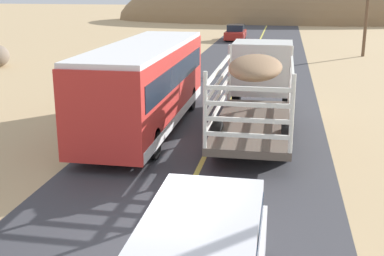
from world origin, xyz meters
TOP-DOWN VIEW (x-y plane):
  - livestock_truck at (1.43, 11.44)m, footprint 2.53×9.70m
  - bus at (-2.66, 9.43)m, footprint 2.54×10.00m
  - car_far at (-2.35, 41.11)m, footprint 1.80×4.40m
  - distant_hill at (3.11, 67.83)m, footprint 51.63×17.45m

SIDE VIEW (x-z plane):
  - distant_hill at x=3.11m, z-range -7.60..7.60m
  - car_far at x=-2.35m, z-range -0.04..1.42m
  - bus at x=-2.66m, z-range 0.14..3.35m
  - livestock_truck at x=1.43m, z-range 0.28..3.30m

